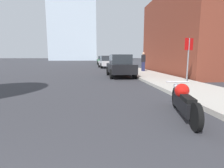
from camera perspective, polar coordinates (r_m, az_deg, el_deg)
The scene contains 7 objects.
sidewalk at distance 40.36m, azimuth -0.15°, elevation 6.87°, with size 2.71×240.00×0.15m.
motorcycle at distance 4.76m, azimuth 22.32°, elevation -5.07°, with size 0.81×2.28×0.80m.
parked_car_black at distance 13.06m, azimuth 2.68°, elevation 5.96°, with size 1.83×3.95×1.65m.
parked_car_silver at distance 23.86m, azimuth -1.89°, elevation 7.26°, with size 2.15×4.03×1.63m.
parked_car_green at distance 34.70m, azimuth -3.31°, elevation 7.76°, with size 1.83×4.25×1.62m.
stop_sign at distance 9.90m, azimuth 23.69°, elevation 9.38°, with size 0.57×0.26×2.27m.
pedestrian at distance 16.85m, azimuth 10.19°, elevation 7.28°, with size 0.36×0.25×1.75m.
Camera 1 is at (1.33, -0.10, 1.48)m, focal length 28.00 mm.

